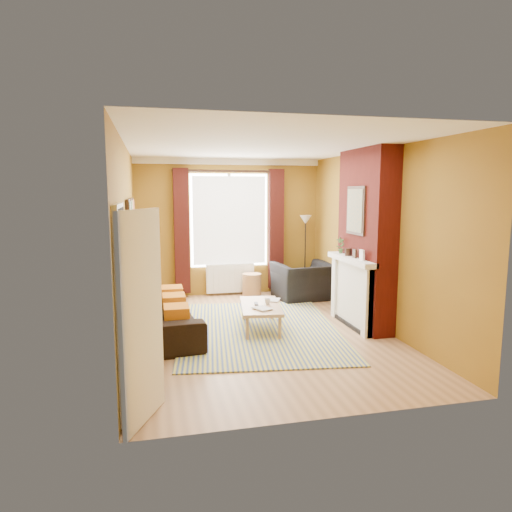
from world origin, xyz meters
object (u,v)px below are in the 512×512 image
sofa (164,314)px  armchair (304,281)px  coffee_table (260,307)px  floor_lamp (305,232)px  wicker_stool (252,285)px

sofa → armchair: bearing=-63.4°
coffee_table → floor_lamp: floor_lamp is taller
floor_lamp → wicker_stool: bearing=-177.9°
coffee_table → floor_lamp: 2.86m
armchair → wicker_stool: armchair is taller
armchair → sofa: bearing=24.5°
sofa → wicker_stool: bearing=-45.4°
wicker_stool → floor_lamp: size_ratio=0.29×
coffee_table → wicker_stool: wicker_stool is taller
sofa → coffee_table: bearing=-98.0°
armchair → coffee_table: size_ratio=0.88×
wicker_stool → coffee_table: bearing=-99.0°
armchair → wicker_stool: bearing=-29.5°
coffee_table → sofa: bearing=-174.5°
armchair → floor_lamp: size_ratio=0.67×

